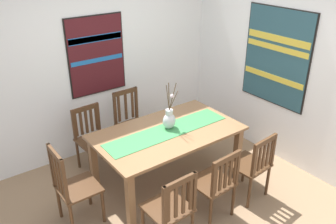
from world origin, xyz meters
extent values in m
cube|color=#8E7051|center=(0.00, 0.00, -0.01)|extent=(6.40, 6.40, 0.03)
cube|color=white|center=(0.00, 1.86, 1.35)|extent=(6.40, 0.12, 2.70)
cube|color=white|center=(1.86, 0.00, 1.35)|extent=(0.12, 6.40, 2.70)
cube|color=#8E6642|center=(0.17, 0.52, 0.71)|extent=(1.78, 1.04, 0.03)
cube|color=#8E6642|center=(-0.64, 0.08, 0.35)|extent=(0.08, 0.08, 0.70)
cube|color=#8E6642|center=(0.98, 0.08, 0.35)|extent=(0.08, 0.08, 0.70)
cube|color=#8E6642|center=(-0.64, 0.96, 0.35)|extent=(0.08, 0.08, 0.70)
cube|color=#8E6642|center=(0.98, 0.96, 0.35)|extent=(0.08, 0.08, 0.70)
cube|color=#388447|center=(0.17, 0.52, 0.73)|extent=(1.64, 0.36, 0.01)
ellipsoid|color=silver|center=(0.24, 0.56, 0.83)|extent=(0.17, 0.14, 0.20)
cylinder|color=silver|center=(0.24, 0.56, 0.95)|extent=(0.09, 0.09, 0.06)
cylinder|color=brown|center=(0.23, 0.59, 1.14)|extent=(0.01, 0.07, 0.31)
cylinder|color=brown|center=(0.28, 0.55, 1.15)|extent=(0.09, 0.03, 0.34)
cylinder|color=brown|center=(0.20, 0.53, 1.18)|extent=(0.07, 0.08, 0.39)
cylinder|color=brown|center=(0.25, 0.50, 1.13)|extent=(0.04, 0.14, 0.29)
sphere|color=silver|center=(0.29, 0.57, 1.15)|extent=(0.05, 0.05, 0.05)
cube|color=#4C301C|center=(0.19, -0.27, 0.43)|extent=(0.44, 0.44, 0.03)
cylinder|color=#4C301C|center=(0.01, -0.10, 0.21)|extent=(0.04, 0.04, 0.42)
cylinder|color=#4C301C|center=(0.37, -0.09, 0.21)|extent=(0.04, 0.04, 0.42)
cylinder|color=#4C301C|center=(0.02, -0.46, 0.21)|extent=(0.04, 0.04, 0.42)
cylinder|color=#4C301C|center=(0.38, -0.45, 0.21)|extent=(0.04, 0.04, 0.42)
cube|color=#4C301C|center=(0.02, -0.47, 0.66)|extent=(0.04, 0.04, 0.42)
cube|color=#4C301C|center=(0.38, -0.46, 0.66)|extent=(0.04, 0.04, 0.42)
cube|color=#4C301C|center=(0.20, -0.46, 0.84)|extent=(0.38, 0.05, 0.06)
cube|color=#4C301C|center=(0.05, -0.47, 0.64)|extent=(0.04, 0.02, 0.33)
cube|color=#4C301C|center=(0.13, -0.47, 0.64)|extent=(0.04, 0.02, 0.33)
cube|color=#4C301C|center=(0.20, -0.46, 0.64)|extent=(0.04, 0.02, 0.33)
cube|color=#4C301C|center=(0.28, -0.46, 0.64)|extent=(0.04, 0.02, 0.33)
cube|color=#4C301C|center=(0.35, -0.46, 0.64)|extent=(0.04, 0.02, 0.33)
cube|color=#4C301C|center=(-1.02, 0.50, 0.43)|extent=(0.42, 0.42, 0.03)
cylinder|color=#4C301C|center=(-0.84, 0.68, 0.21)|extent=(0.04, 0.04, 0.42)
cylinder|color=#4C301C|center=(-0.84, 0.32, 0.21)|extent=(0.04, 0.04, 0.42)
cylinder|color=#4C301C|center=(-1.20, 0.68, 0.21)|extent=(0.04, 0.04, 0.42)
cylinder|color=#4C301C|center=(-1.20, 0.32, 0.21)|extent=(0.04, 0.04, 0.42)
cube|color=#4C301C|center=(-1.21, 0.68, 0.71)|extent=(0.04, 0.04, 0.52)
cube|color=#4C301C|center=(-1.21, 0.32, 0.71)|extent=(0.04, 0.04, 0.52)
cube|color=#4C301C|center=(-1.21, 0.50, 0.94)|extent=(0.03, 0.38, 0.06)
cube|color=#4C301C|center=(-1.21, 0.64, 0.69)|extent=(0.02, 0.04, 0.43)
cube|color=#4C301C|center=(-1.21, 0.55, 0.69)|extent=(0.02, 0.04, 0.43)
cube|color=#4C301C|center=(-1.21, 0.46, 0.69)|extent=(0.02, 0.04, 0.43)
cube|color=#4C301C|center=(-1.21, 0.37, 0.69)|extent=(0.02, 0.04, 0.43)
cube|color=#4C301C|center=(0.78, -0.28, 0.43)|extent=(0.45, 0.45, 0.03)
cylinder|color=#4C301C|center=(0.59, -0.11, 0.21)|extent=(0.04, 0.04, 0.42)
cylinder|color=#4C301C|center=(0.95, -0.08, 0.21)|extent=(0.04, 0.04, 0.42)
cylinder|color=#4C301C|center=(0.62, -0.47, 0.21)|extent=(0.04, 0.04, 0.42)
cylinder|color=#4C301C|center=(0.98, -0.44, 0.21)|extent=(0.04, 0.04, 0.42)
cube|color=#4C301C|center=(0.62, -0.48, 0.66)|extent=(0.04, 0.04, 0.42)
cube|color=#4C301C|center=(0.98, -0.45, 0.66)|extent=(0.04, 0.04, 0.42)
cube|color=#4C301C|center=(0.80, -0.47, 0.84)|extent=(0.38, 0.06, 0.06)
cube|color=#4C301C|center=(0.65, -0.48, 0.64)|extent=(0.04, 0.02, 0.33)
cube|color=#4C301C|center=(0.72, -0.47, 0.64)|extent=(0.04, 0.02, 0.33)
cube|color=#4C301C|center=(0.80, -0.47, 0.64)|extent=(0.04, 0.02, 0.33)
cube|color=#4C301C|center=(0.87, -0.46, 0.64)|extent=(0.04, 0.02, 0.33)
cube|color=#4C301C|center=(0.95, -0.46, 0.64)|extent=(0.04, 0.02, 0.33)
cube|color=#4C301C|center=(-0.45, 1.30, 0.43)|extent=(0.44, 0.44, 0.03)
cylinder|color=#4C301C|center=(-0.26, 1.13, 0.21)|extent=(0.04, 0.04, 0.42)
cylinder|color=#4C301C|center=(-0.62, 1.11, 0.21)|extent=(0.04, 0.04, 0.42)
cylinder|color=#4C301C|center=(-0.28, 1.49, 0.21)|extent=(0.04, 0.04, 0.42)
cylinder|color=#4C301C|center=(-0.64, 1.47, 0.21)|extent=(0.04, 0.04, 0.42)
cube|color=#4C301C|center=(-0.28, 1.50, 0.66)|extent=(0.04, 0.04, 0.43)
cube|color=#4C301C|center=(-0.64, 1.48, 0.66)|extent=(0.04, 0.04, 0.43)
cube|color=#4C301C|center=(-0.46, 1.49, 0.84)|extent=(0.38, 0.05, 0.06)
cube|color=#4C301C|center=(-0.31, 1.50, 0.65)|extent=(0.04, 0.02, 0.34)
cube|color=#4C301C|center=(-0.38, 1.50, 0.65)|extent=(0.04, 0.02, 0.34)
cube|color=#4C301C|center=(-0.46, 1.49, 0.65)|extent=(0.04, 0.02, 0.34)
cube|color=#4C301C|center=(-0.53, 1.49, 0.65)|extent=(0.04, 0.02, 0.34)
cube|color=#4C301C|center=(-0.61, 1.48, 0.65)|extent=(0.04, 0.02, 0.34)
cube|color=#4C301C|center=(-0.44, -0.32, 0.43)|extent=(0.43, 0.43, 0.03)
cylinder|color=#4C301C|center=(-0.62, -0.14, 0.21)|extent=(0.04, 0.04, 0.42)
cylinder|color=#4C301C|center=(-0.27, -0.13, 0.21)|extent=(0.04, 0.04, 0.42)
cube|color=#4C301C|center=(-0.62, -0.51, 0.67)|extent=(0.04, 0.04, 0.45)
cube|color=#4C301C|center=(-0.26, -0.50, 0.67)|extent=(0.04, 0.04, 0.45)
cube|color=#4C301C|center=(-0.44, -0.51, 0.86)|extent=(0.38, 0.04, 0.06)
cube|color=#4C301C|center=(-0.57, -0.51, 0.66)|extent=(0.04, 0.02, 0.36)
cube|color=#4C301C|center=(-0.48, -0.51, 0.66)|extent=(0.04, 0.02, 0.36)
cube|color=#4C301C|center=(-0.39, -0.50, 0.66)|extent=(0.04, 0.02, 0.36)
cube|color=#4C301C|center=(-0.30, -0.50, 0.66)|extent=(0.04, 0.02, 0.36)
cube|color=#4C301C|center=(0.18, 1.34, 0.43)|extent=(0.43, 0.43, 0.03)
cylinder|color=#4C301C|center=(0.37, 1.16, 0.21)|extent=(0.04, 0.04, 0.42)
cylinder|color=#4C301C|center=(0.01, 1.15, 0.21)|extent=(0.04, 0.04, 0.42)
cylinder|color=#4C301C|center=(0.35, 1.52, 0.21)|extent=(0.04, 0.04, 0.42)
cylinder|color=#4C301C|center=(-0.01, 1.51, 0.21)|extent=(0.04, 0.04, 0.42)
cube|color=#4C301C|center=(0.35, 1.53, 0.69)|extent=(0.04, 0.04, 0.49)
cube|color=#4C301C|center=(-0.01, 1.52, 0.69)|extent=(0.04, 0.04, 0.49)
cube|color=#4C301C|center=(0.17, 1.53, 0.91)|extent=(0.38, 0.04, 0.06)
cube|color=#4C301C|center=(0.29, 1.53, 0.68)|extent=(0.04, 0.02, 0.40)
cube|color=#4C301C|center=(0.17, 1.53, 0.68)|extent=(0.04, 0.02, 0.40)
cube|color=#4C301C|center=(0.06, 1.52, 0.68)|extent=(0.04, 0.02, 0.40)
cube|color=black|center=(-0.09, 1.80, 1.42)|extent=(0.82, 0.04, 1.08)
cube|color=#471419|center=(-0.09, 1.78, 1.42)|extent=(0.79, 0.01, 1.05)
cube|color=#1E60A8|center=(-0.09, 1.77, 1.36)|extent=(0.76, 0.00, 0.06)
cube|color=#1E60A8|center=(-0.09, 1.77, 1.65)|extent=(0.76, 0.00, 0.08)
cube|color=#1E60A8|center=(-0.09, 1.77, 1.66)|extent=(0.76, 0.00, 0.08)
cube|color=black|center=(1.80, 0.27, 1.43)|extent=(0.04, 1.02, 1.30)
cube|color=#284C56|center=(1.78, 0.27, 1.43)|extent=(0.01, 0.99, 1.27)
cube|color=gold|center=(1.77, 0.27, 1.68)|extent=(0.00, 0.96, 0.09)
cube|color=gold|center=(1.77, 0.27, 1.56)|extent=(0.00, 0.96, 0.07)
cube|color=gold|center=(1.77, 0.27, 1.15)|extent=(0.00, 0.96, 0.08)
camera|label=1|loc=(-2.05, -2.51, 2.82)|focal=37.57mm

